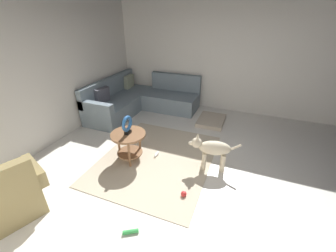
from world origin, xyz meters
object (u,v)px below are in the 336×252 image
(side_table, at_px, (129,140))
(dog_toy_rope, at_px, (131,232))
(dog_toy_bone, at_px, (157,154))
(sectional_couch, at_px, (140,100))
(torus_sculpture, at_px, (127,125))
(dog_toy_ball, at_px, (184,194))
(armchair, at_px, (10,197))
(dog, at_px, (212,149))
(dog_bed_mat, at_px, (211,120))

(side_table, bearing_deg, dog_toy_rope, -149.50)
(dog_toy_rope, xyz_separation_m, dog_toy_bone, (1.56, 0.36, 0.00))
(sectional_couch, distance_m, torus_sculpture, 2.24)
(dog_toy_ball, height_order, dog_toy_bone, dog_toy_ball)
(armchair, xyz_separation_m, dog_toy_bone, (1.87, -1.16, -0.29))
(armchair, relative_size, dog_toy_bone, 5.35)
(sectional_couch, bearing_deg, dog, -127.10)
(dog_toy_rope, distance_m, dog_toy_bone, 1.60)
(dog_bed_mat, bearing_deg, dog_toy_bone, 159.11)
(dog_bed_mat, height_order, dog_toy_rope, dog_bed_mat)
(dog_toy_rope, height_order, dog_toy_bone, dog_toy_bone)
(armchair, relative_size, dog_bed_mat, 1.20)
(dog_bed_mat, xyz_separation_m, dog_toy_rope, (-3.30, 0.30, -0.02))
(torus_sculpture, relative_size, dog_toy_rope, 1.71)
(dog_toy_ball, height_order, dog_toy_rope, dog_toy_ball)
(dog, relative_size, dog_toy_bone, 4.66)
(dog_toy_ball, bearing_deg, armchair, 119.88)
(dog, height_order, dog_toy_rope, dog)
(armchair, bearing_deg, side_table, -4.16)
(dog_bed_mat, xyz_separation_m, dog, (-1.71, -0.33, 0.33))
(torus_sculpture, height_order, dog_bed_mat, torus_sculpture)
(dog, xyz_separation_m, dog_toy_bone, (-0.03, 0.99, -0.35))
(armchair, distance_m, side_table, 1.77)
(dog_toy_ball, bearing_deg, torus_sculpture, 67.44)
(dog_bed_mat, xyz_separation_m, dog_toy_bone, (-1.74, 0.66, -0.01))
(dog, bearing_deg, dog_toy_ball, 152.33)
(dog_toy_bone, bearing_deg, torus_sculpture, 124.33)
(side_table, height_order, dog, dog)
(armchair, xyz_separation_m, side_table, (1.60, -0.76, 0.09))
(armchair, bearing_deg, dog, -27.30)
(sectional_couch, height_order, armchair, same)
(dog_bed_mat, bearing_deg, armchair, 153.23)
(armchair, height_order, dog_bed_mat, armchair)
(sectional_couch, bearing_deg, dog_bed_mat, -90.16)
(sectional_couch, bearing_deg, torus_sculpture, -156.45)
(dog_bed_mat, relative_size, dog_toy_ball, 9.57)
(dog_toy_ball, distance_m, dog_toy_rope, 0.90)
(dog, bearing_deg, dog_toy_rope, 146.16)
(side_table, height_order, torus_sculpture, torus_sculpture)
(torus_sculpture, distance_m, dog_bed_mat, 2.37)
(sectional_couch, relative_size, dog, 2.68)
(dog_toy_bone, bearing_deg, dog_bed_mat, -20.89)
(side_table, bearing_deg, dog_toy_bone, -55.67)
(armchair, relative_size, dog_toy_ball, 11.52)
(sectional_couch, height_order, dog_toy_ball, sectional_couch)
(armchair, bearing_deg, dog_toy_bone, -10.49)
(torus_sculpture, bearing_deg, sectional_couch, 23.55)
(dog_toy_rope, bearing_deg, dog_toy_bone, 13.03)
(sectional_couch, relative_size, armchair, 2.34)
(dog_bed_mat, distance_m, dog_toy_rope, 3.31)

